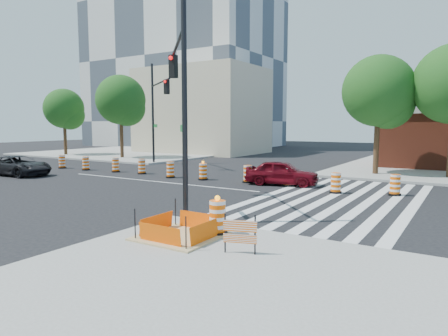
{
  "coord_description": "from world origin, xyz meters",
  "views": [
    {
      "loc": [
        16.06,
        -17.89,
        3.4
      ],
      "look_at": [
        6.35,
        -2.37,
        1.4
      ],
      "focal_mm": 32.0,
      "sensor_mm": 36.0,
      "label": 1
    }
  ],
  "objects": [
    {
      "name": "median_drum_6",
      "position": [
        4.93,
        2.52,
        0.48
      ],
      "size": [
        0.6,
        0.6,
        1.02
      ],
      "color": "black",
      "rests_on": "ground"
    },
    {
      "name": "median_drum_0",
      "position": [
        -11.03,
        1.62,
        0.48
      ],
      "size": [
        0.6,
        0.6,
        1.02
      ],
      "color": "black",
      "rests_on": "ground"
    },
    {
      "name": "excavation_pit",
      "position": [
        9.0,
        -9.0,
        0.22
      ],
      "size": [
        2.2,
        2.2,
        0.9
      ],
      "color": "tan",
      "rests_on": "ground"
    },
    {
      "name": "median_drum_4",
      "position": [
        -0.32,
        1.81,
        0.48
      ],
      "size": [
        0.6,
        0.6,
        1.02
      ],
      "color": "black",
      "rests_on": "ground"
    },
    {
      "name": "tree_north_b",
      "position": [
        -13.54,
        10.39,
        5.54
      ],
      "size": [
        4.85,
        4.85,
        8.25
      ],
      "color": "#382314",
      "rests_on": "ground"
    },
    {
      "name": "median_drum_9",
      "position": [
        12.99,
        2.49,
        0.48
      ],
      "size": [
        0.6,
        0.6,
        1.02
      ],
      "color": "black",
      "rests_on": "ground"
    },
    {
      "name": "pit_drum",
      "position": [
        9.77,
        -8.21,
        0.64
      ],
      "size": [
        0.6,
        0.6,
        1.18
      ],
      "color": "black",
      "rests_on": "ground"
    },
    {
      "name": "red_coupe",
      "position": [
        7.01,
        2.75,
        0.7
      ],
      "size": [
        4.34,
        2.43,
        1.39
      ],
      "primitive_type": "imported",
      "rotation": [
        0.0,
        0.0,
        1.77
      ],
      "color": "#550710",
      "rests_on": "ground"
    },
    {
      "name": "dark_suv",
      "position": [
        -9.7,
        -2.69,
        0.66
      ],
      "size": [
        4.94,
        2.63,
        1.32
      ],
      "primitive_type": "imported",
      "rotation": [
        0.0,
        0.0,
        1.66
      ],
      "color": "black",
      "rests_on": "ground"
    },
    {
      "name": "median_drum_5",
      "position": [
        2.05,
        2.09,
        0.49
      ],
      "size": [
        0.6,
        0.6,
        1.18
      ],
      "color": "black",
      "rests_on": "ground"
    },
    {
      "name": "barricade",
      "position": [
        11.2,
        -9.37,
        0.71
      ],
      "size": [
        0.83,
        0.32,
        1.01
      ],
      "rotation": [
        0.0,
        0.0,
        0.33
      ],
      "color": "#F05905",
      "rests_on": "ground"
    },
    {
      "name": "beige_midrise",
      "position": [
        -12.0,
        22.0,
        5.0
      ],
      "size": [
        14.0,
        10.0,
        10.0
      ],
      "primitive_type": "cube",
      "color": "#C4B795",
      "rests_on": "ground"
    },
    {
      "name": "median_drum_7",
      "position": [
        7.48,
        2.47,
        0.48
      ],
      "size": [
        0.6,
        0.6,
        1.02
      ],
      "color": "black",
      "rests_on": "ground"
    },
    {
      "name": "tree_north_c",
      "position": [
        10.67,
        9.89,
        5.31
      ],
      "size": [
        4.65,
        4.65,
        7.91
      ],
      "color": "#382314",
      "rests_on": "ground"
    },
    {
      "name": "median_drum_1",
      "position": [
        -8.42,
        1.76,
        0.48
      ],
      "size": [
        0.6,
        0.6,
        1.02
      ],
      "color": "black",
      "rests_on": "ground"
    },
    {
      "name": "crosswalk_east",
      "position": [
        10.95,
        0.0,
        0.01
      ],
      "size": [
        6.75,
        13.5,
        0.01
      ],
      "color": "silver",
      "rests_on": "ground"
    },
    {
      "name": "signal_pole_se",
      "position": [
        6.56,
        -5.83,
        5.08
      ],
      "size": [
        4.38,
        4.68,
        8.29
      ],
      "rotation": [
        0.0,
        0.0,
        2.32
      ],
      "color": "black",
      "rests_on": "ground"
    },
    {
      "name": "sidewalk_nw",
      "position": [
        -18.0,
        18.0,
        0.07
      ],
      "size": [
        22.0,
        22.0,
        0.15
      ],
      "primitive_type": "cube",
      "color": "gray",
      "rests_on": "ground"
    },
    {
      "name": "lane_centerline",
      "position": [
        0.0,
        0.0,
        0.01
      ],
      "size": [
        14.0,
        0.12,
        0.01
      ],
      "primitive_type": "cube",
      "color": "silver",
      "rests_on": "ground"
    },
    {
      "name": "median_drum_8",
      "position": [
        10.39,
        1.63,
        0.48
      ],
      "size": [
        0.6,
        0.6,
        1.02
      ],
      "color": "black",
      "rests_on": "ground"
    },
    {
      "name": "tree_north_a",
      "position": [
        -21.66,
        9.88,
        4.87
      ],
      "size": [
        4.26,
        4.26,
        7.25
      ],
      "color": "#382314",
      "rests_on": "ground"
    },
    {
      "name": "ground",
      "position": [
        0.0,
        0.0,
        0.0
      ],
      "size": [
        120.0,
        120.0,
        0.0
      ],
      "primitive_type": "plane",
      "color": "black",
      "rests_on": "ground"
    },
    {
      "name": "median_drum_3",
      "position": [
        -3.26,
        2.29,
        0.48
      ],
      "size": [
        0.6,
        0.6,
        1.02
      ],
      "color": "black",
      "rests_on": "ground"
    },
    {
      "name": "tower_nw",
      "position": [
        -24.0,
        34.0,
        22.5
      ],
      "size": [
        28.0,
        18.0,
        45.0
      ],
      "primitive_type": "cube",
      "color": "silver",
      "rests_on": "ground"
    },
    {
      "name": "signal_pole_nw",
      "position": [
        -6.04,
        7.1,
        5.14
      ],
      "size": [
        5.17,
        3.91,
        8.39
      ],
      "rotation": [
        0.0,
        0.0,
        -0.64
      ],
      "color": "black",
      "rests_on": "ground"
    },
    {
      "name": "median_drum_2",
      "position": [
        -5.59,
        2.07,
        0.48
      ],
      "size": [
        0.6,
        0.6,
        1.02
      ],
      "color": "black",
      "rests_on": "ground"
    }
  ]
}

